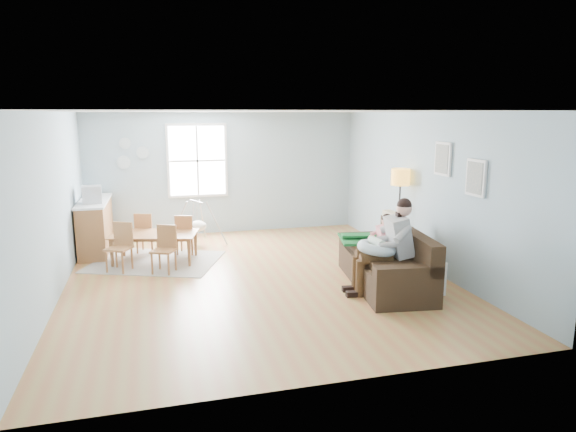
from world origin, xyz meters
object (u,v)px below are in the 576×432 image
object	(u,v)px
dining_table	(155,248)
baby_swing	(197,225)
toddler	(380,236)
floor_lamp	(400,185)
chair_se	(165,246)
sofa	(389,266)
chair_nw	(145,231)
father	(388,243)
monitor	(92,194)
chair_ne	(185,233)
counter	(96,225)
chair_sw	(121,244)
storage_cube	(425,277)

from	to	relation	value
dining_table	baby_swing	world-z (taller)	baby_swing
toddler	floor_lamp	bearing A→B (deg)	51.80
chair_se	toddler	bearing A→B (deg)	-22.96
sofa	floor_lamp	bearing A→B (deg)	58.20
chair_nw	chair_se	bearing A→B (deg)	-75.97
father	chair_nw	bearing A→B (deg)	137.36
toddler	monitor	xyz separation A→B (m)	(-4.58, 2.81, 0.43)
dining_table	chair_se	world-z (taller)	chair_se
chair_se	monitor	distance (m)	2.03
chair_ne	floor_lamp	bearing A→B (deg)	-18.36
father	counter	distance (m)	5.79
father	floor_lamp	xyz separation A→B (m)	(1.04, 1.68, 0.62)
sofa	floor_lamp	distance (m)	1.95
sofa	chair_sw	bearing A→B (deg)	154.86
counter	monitor	distance (m)	0.75
baby_swing	chair_se	bearing A→B (deg)	-111.93
floor_lamp	monitor	world-z (taller)	floor_lamp
chair_se	chair_nw	size ratio (longest dim) A/B	1.01
floor_lamp	chair_ne	distance (m)	4.14
chair_sw	chair_ne	distance (m)	1.35
toddler	storage_cube	xyz separation A→B (m)	(0.41, -0.72, -0.50)
chair_ne	baby_swing	bearing A→B (deg)	67.97
counter	monitor	bearing A→B (deg)	-88.66
storage_cube	chair_ne	bearing A→B (deg)	136.61
chair_sw	monitor	bearing A→B (deg)	115.42
chair_se	baby_swing	distance (m)	1.89
father	chair_se	world-z (taller)	father
storage_cube	chair_ne	xyz separation A→B (m)	(-3.32, 3.14, 0.18)
dining_table	counter	world-z (taller)	counter
storage_cube	monitor	distance (m)	6.18
father	chair_nw	world-z (taller)	father
dining_table	sofa	bearing A→B (deg)	-18.68
baby_swing	father	bearing A→B (deg)	-55.93
dining_table	chair_ne	size ratio (longest dim) A/B	1.92
chair_ne	counter	xyz separation A→B (m)	(-1.68, 0.73, 0.08)
toddler	chair_se	world-z (taller)	toddler
toddler	counter	world-z (taller)	toddler
chair_sw	counter	size ratio (longest dim) A/B	0.46
chair_nw	baby_swing	bearing A→B (deg)	22.84
father	chair_ne	distance (m)	4.07
storage_cube	chair_se	world-z (taller)	chair_se
floor_lamp	chair_nw	world-z (taller)	floor_lamp
storage_cube	monitor	bearing A→B (deg)	144.75
sofa	chair_ne	distance (m)	3.98
toddler	chair_ne	distance (m)	3.80
father	chair_nw	size ratio (longest dim) A/B	1.81
dining_table	counter	size ratio (longest dim) A/B	0.83
dining_table	chair_sw	size ratio (longest dim) A/B	1.81
sofa	chair_ne	world-z (taller)	sofa
sofa	dining_table	size ratio (longest dim) A/B	1.55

